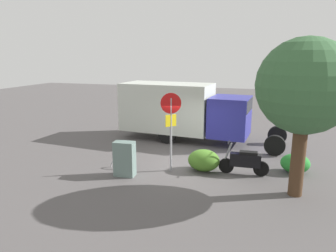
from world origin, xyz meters
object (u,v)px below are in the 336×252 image
Objects in this scene: bike_rack_hoop at (120,168)px; motorcycle at (245,161)px; stop_sign at (171,120)px; utility_cabinet at (125,159)px; street_tree at (305,87)px; box_truck_near at (184,109)px.

motorcycle is at bearing -170.15° from bike_rack_hoop.
utility_cabinet is (1.46, 0.97, -1.34)m from stop_sign.
stop_sign is 2.21m from utility_cabinet.
motorcycle is 0.37× the size of street_tree.
bike_rack_hoop is at bearing -50.86° from utility_cabinet.
motorcycle is 1.42× the size of utility_cabinet.
street_tree is 5.71× the size of bike_rack_hoop.
stop_sign is (2.69, 0.45, 1.46)m from motorcycle.
utility_cabinet is (5.80, 0.15, -2.75)m from street_tree.
street_tree is at bearing -178.56° from utility_cabinet.
bike_rack_hoop is (1.96, 0.36, -1.98)m from stop_sign.
stop_sign is (-0.66, 4.47, 0.37)m from box_truck_near.
bike_rack_hoop is at bearing 10.30° from stop_sign.
street_tree is 6.42m from utility_cabinet.
stop_sign is 3.50× the size of bike_rack_hoop.
motorcycle reaches higher than bike_rack_hoop.
box_truck_near is at bearing -46.64° from street_tree.
street_tree is 3.79× the size of utility_cabinet.
utility_cabinet reaches higher than motorcycle.
street_tree is at bearing 139.78° from motorcycle.
box_truck_near is at bearing -81.63° from stop_sign.
bike_rack_hoop is at bearing 7.39° from motorcycle.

